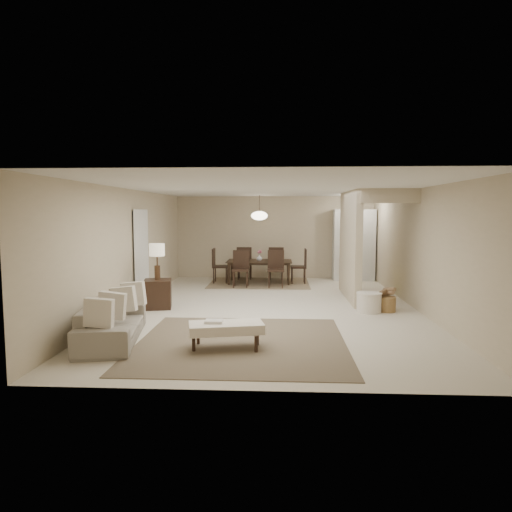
# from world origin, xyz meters

# --- Properties ---
(floor) EXTENTS (9.00, 9.00, 0.00)m
(floor) POSITION_xyz_m (0.00, 0.00, 0.00)
(floor) COLOR beige
(floor) RESTS_ON ground
(ceiling) EXTENTS (9.00, 9.00, 0.00)m
(ceiling) POSITION_xyz_m (0.00, 0.00, 2.50)
(ceiling) COLOR white
(ceiling) RESTS_ON back_wall
(back_wall) EXTENTS (6.00, 0.00, 6.00)m
(back_wall) POSITION_xyz_m (0.00, 4.50, 1.25)
(back_wall) COLOR #BEAE90
(back_wall) RESTS_ON floor
(left_wall) EXTENTS (0.00, 9.00, 9.00)m
(left_wall) POSITION_xyz_m (-3.00, 0.00, 1.25)
(left_wall) COLOR #BEAE90
(left_wall) RESTS_ON floor
(right_wall) EXTENTS (0.00, 9.00, 9.00)m
(right_wall) POSITION_xyz_m (3.00, 0.00, 1.25)
(right_wall) COLOR #BEAE90
(right_wall) RESTS_ON floor
(partition) EXTENTS (0.15, 2.50, 2.50)m
(partition) POSITION_xyz_m (1.80, 1.25, 1.25)
(partition) COLOR #BEAE90
(partition) RESTS_ON floor
(doorway) EXTENTS (0.04, 0.90, 2.04)m
(doorway) POSITION_xyz_m (-2.97, 0.60, 1.02)
(doorway) COLOR black
(doorway) RESTS_ON floor
(pantry_cabinet) EXTENTS (1.20, 0.55, 2.10)m
(pantry_cabinet) POSITION_xyz_m (2.35, 4.15, 1.05)
(pantry_cabinet) COLOR silver
(pantry_cabinet) RESTS_ON floor
(flush_light) EXTENTS (0.44, 0.44, 0.05)m
(flush_light) POSITION_xyz_m (2.30, 3.20, 2.46)
(flush_light) COLOR white
(flush_light) RESTS_ON ceiling
(living_rug) EXTENTS (3.20, 3.20, 0.01)m
(living_rug) POSITION_xyz_m (-0.42, -2.62, 0.01)
(living_rug) COLOR brown
(living_rug) RESTS_ON floor
(sofa) EXTENTS (2.12, 1.12, 0.59)m
(sofa) POSITION_xyz_m (-2.45, -2.62, 0.29)
(sofa) COLOR gray
(sofa) RESTS_ON floor
(ottoman_bench) EXTENTS (1.17, 0.72, 0.39)m
(ottoman_bench) POSITION_xyz_m (-0.62, -2.92, 0.31)
(ottoman_bench) COLOR silver
(ottoman_bench) RESTS_ON living_rug
(side_table) EXTENTS (0.65, 0.65, 0.60)m
(side_table) POSITION_xyz_m (-2.40, -0.13, 0.30)
(side_table) COLOR black
(side_table) RESTS_ON floor
(table_lamp) EXTENTS (0.32, 0.32, 0.76)m
(table_lamp) POSITION_xyz_m (-2.40, -0.13, 1.17)
(table_lamp) COLOR #48301E
(table_lamp) RESTS_ON side_table
(round_pouf) EXTENTS (0.51, 0.51, 0.39)m
(round_pouf) POSITION_xyz_m (1.97, -0.28, 0.20)
(round_pouf) COLOR silver
(round_pouf) RESTS_ON floor
(wicker_basket) EXTENTS (0.40, 0.40, 0.30)m
(wicker_basket) POSITION_xyz_m (2.35, -0.21, 0.15)
(wicker_basket) COLOR olive
(wicker_basket) RESTS_ON floor
(dining_rug) EXTENTS (2.80, 2.10, 0.01)m
(dining_rug) POSITION_xyz_m (-0.42, 3.37, 0.01)
(dining_rug) COLOR #7F694E
(dining_rug) RESTS_ON floor
(dining_table) EXTENTS (1.84, 1.03, 0.64)m
(dining_table) POSITION_xyz_m (-0.42, 3.37, 0.32)
(dining_table) COLOR black
(dining_table) RESTS_ON dining_rug
(dining_chairs) EXTENTS (2.65, 1.92, 0.99)m
(dining_chairs) POSITION_xyz_m (-0.42, 3.37, 0.49)
(dining_chairs) COLOR black
(dining_chairs) RESTS_ON dining_rug
(vase) EXTENTS (0.22, 0.22, 0.17)m
(vase) POSITION_xyz_m (-0.42, 3.37, 0.73)
(vase) COLOR white
(vase) RESTS_ON dining_table
(yellow_mat) EXTENTS (0.99, 0.64, 0.01)m
(yellow_mat) POSITION_xyz_m (2.29, 1.55, 0.01)
(yellow_mat) COLOR yellow
(yellow_mat) RESTS_ON floor
(pendant_light) EXTENTS (0.46, 0.46, 0.71)m
(pendant_light) POSITION_xyz_m (-0.42, 3.37, 1.92)
(pendant_light) COLOR #48301E
(pendant_light) RESTS_ON ceiling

